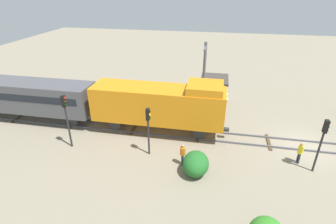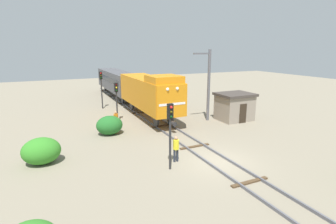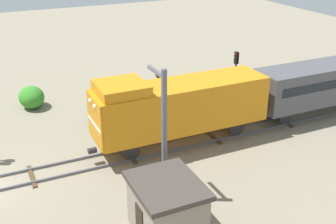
% 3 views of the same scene
% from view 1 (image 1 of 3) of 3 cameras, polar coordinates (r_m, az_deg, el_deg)
% --- Properties ---
extents(ground_plane, '(105.05, 105.05, 0.00)m').
position_cam_1_polar(ground_plane, '(24.11, 27.88, -6.62)').
color(ground_plane, gray).
extents(railway_track, '(2.40, 70.03, 0.16)m').
position_cam_1_polar(railway_track, '(24.07, 27.92, -6.48)').
color(railway_track, '#595960').
rests_on(railway_track, ground).
extents(locomotive, '(2.90, 11.60, 4.60)m').
position_cam_1_polar(locomotive, '(22.02, -1.71, 1.91)').
color(locomotive, orange).
rests_on(locomotive, railway_track).
extents(passenger_car_leading, '(2.84, 14.00, 3.66)m').
position_cam_1_polar(passenger_car_leading, '(28.05, -29.41, 3.37)').
color(passenger_car_leading, '#4C4C51').
rests_on(passenger_car_leading, railway_track).
extents(traffic_signal_near, '(0.32, 0.34, 4.04)m').
position_cam_1_polar(traffic_signal_near, '(20.03, 30.66, -4.66)').
color(traffic_signal_near, '#262628').
rests_on(traffic_signal_near, ground).
extents(traffic_signal_mid, '(0.32, 0.34, 3.87)m').
position_cam_1_polar(traffic_signal_mid, '(19.14, -4.33, -2.42)').
color(traffic_signal_mid, '#262628').
rests_on(traffic_signal_mid, ground).
extents(traffic_signal_far, '(0.32, 0.34, 4.44)m').
position_cam_1_polar(traffic_signal_far, '(21.28, -21.38, -0.05)').
color(traffic_signal_far, '#262628').
rests_on(traffic_signal_far, ground).
extents(worker_near_track, '(0.38, 0.38, 1.70)m').
position_cam_1_polar(worker_near_track, '(21.29, 26.84, -7.65)').
color(worker_near_track, '#262B38').
rests_on(worker_near_track, ground).
extents(worker_by_signal, '(0.38, 0.38, 1.70)m').
position_cam_1_polar(worker_by_signal, '(18.92, 3.20, -8.87)').
color(worker_by_signal, '#262B38').
rests_on(worker_by_signal, ground).
extents(catenary_mast, '(1.94, 0.28, 7.01)m').
position_cam_1_polar(catenary_mast, '(25.81, 7.80, 7.76)').
color(catenary_mast, '#595960').
rests_on(catenary_mast, ground).
extents(relay_hut, '(3.50, 2.90, 2.74)m').
position_cam_1_polar(relay_hut, '(29.00, 9.91, 4.78)').
color(relay_hut, gray).
rests_on(relay_hut, ground).
extents(bush_near, '(2.20, 1.80, 1.60)m').
position_cam_1_polar(bush_near, '(18.30, 6.05, -11.14)').
color(bush_near, '#226426').
rests_on(bush_near, ground).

